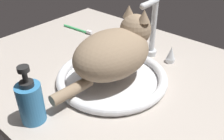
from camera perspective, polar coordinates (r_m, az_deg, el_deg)
countertop at (r=80.90cm, az=5.19°, el=-3.01°), size 123.24×78.76×3.00cm
sink_basin at (r=78.38cm, az=0.00°, el=-1.67°), size 35.09×35.09×2.90cm
faucet at (r=90.33cm, az=9.14°, el=8.01°), size 19.47×10.68×21.68cm
cat at (r=74.82cm, az=0.97°, el=4.58°), size 20.39×37.97×18.56cm
soap_pump_bottle at (r=64.84cm, az=-18.25°, el=-6.99°), size 6.30×6.30×16.12cm
toothbrush at (r=114.42cm, az=-7.82°, el=9.27°), size 16.74×2.37×1.70cm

